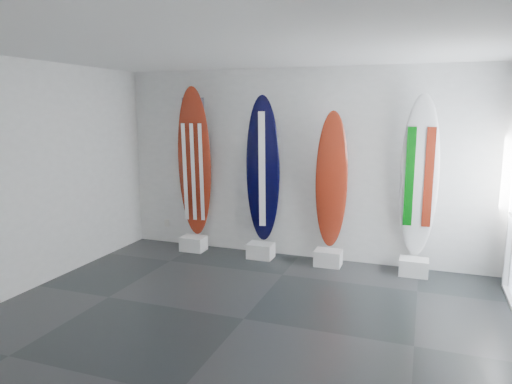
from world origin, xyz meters
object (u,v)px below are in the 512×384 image
at_px(surfboard_navy, 263,170).
at_px(surfboard_swiss, 332,181).
at_px(surfboard_usa, 194,163).
at_px(surfboard_italy, 419,178).

bearing_deg(surfboard_navy, surfboard_swiss, -11.94).
xyz_separation_m(surfboard_usa, surfboard_swiss, (2.30, 0.00, -0.19)).
height_order(surfboard_navy, surfboard_swiss, surfboard_navy).
distance_m(surfboard_usa, surfboard_swiss, 2.31).
distance_m(surfboard_navy, surfboard_swiss, 1.10).
distance_m(surfboard_usa, surfboard_navy, 1.21).
relative_size(surfboard_usa, surfboard_swiss, 1.18).
relative_size(surfboard_swiss, surfboard_italy, 0.90).
bearing_deg(surfboard_italy, surfboard_navy, 178.69).
bearing_deg(surfboard_usa, surfboard_navy, -9.83).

